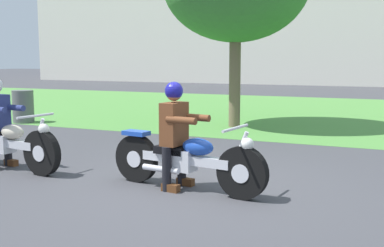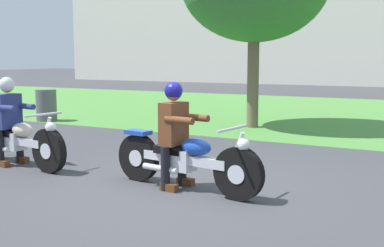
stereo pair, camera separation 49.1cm
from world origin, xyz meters
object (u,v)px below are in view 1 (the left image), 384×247
object	(u,v)px
rider_lead	(175,127)
motorcycle_follow	(5,143)
trash_can	(23,107)
motorcycle_lead	(186,160)

from	to	relation	value
rider_lead	motorcycle_follow	world-z (taller)	rider_lead
motorcycle_follow	trash_can	size ratio (longest dim) A/B	2.65
rider_lead	trash_can	distance (m)	7.86
rider_lead	motorcycle_follow	distance (m)	2.92
motorcycle_lead	trash_can	distance (m)	8.01
motorcycle_lead	rider_lead	distance (m)	0.46
motorcycle_lead	motorcycle_follow	world-z (taller)	motorcycle_follow
motorcycle_follow	trash_can	bearing A→B (deg)	138.13
rider_lead	trash_can	bearing A→B (deg)	154.69
motorcycle_lead	rider_lead	bearing A→B (deg)	179.20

